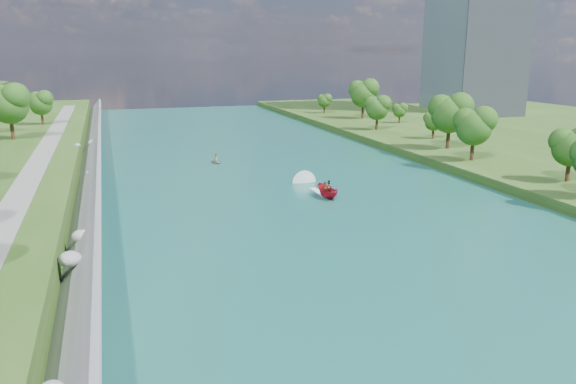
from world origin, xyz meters
name	(u,v)px	position (x,y,z in m)	size (l,w,h in m)	color
ground	(346,236)	(0.00, 0.00, 0.00)	(260.00, 260.00, 0.00)	#2D5119
river_water	(287,191)	(0.00, 20.00, 0.05)	(55.00, 240.00, 0.10)	#17594F
berm_east	(575,164)	(49.50, 20.00, 0.75)	(44.00, 240.00, 1.50)	#2D5119
riprap_bank	(87,195)	(-25.84, 19.12, 1.80)	(4.65, 236.00, 4.22)	slate
riverside_path	(27,183)	(-32.50, 20.00, 3.55)	(3.00, 200.00, 0.10)	gray
office_tower	(477,11)	(82.50, 95.00, 30.00)	(22.00, 22.00, 60.00)	gray
trees_east	(475,124)	(37.90, 31.39, 6.43)	(17.49, 144.00, 11.90)	#154B14
motorboat	(324,190)	(3.86, 16.17, 0.89)	(3.60, 19.12, 2.22)	#A80D1E
raft	(216,161)	(-5.51, 42.49, 0.46)	(2.41, 3.13, 1.61)	gray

